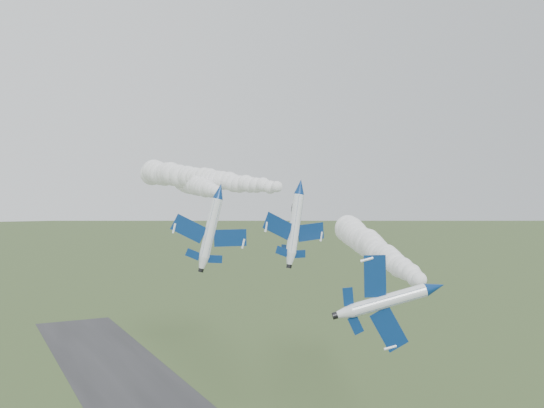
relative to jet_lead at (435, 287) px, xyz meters
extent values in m
cylinder|color=white|center=(0.00, 0.12, -0.01)|extent=(5.10, 8.43, 1.84)
cone|color=navy|center=(-2.16, -4.73, -0.01)|extent=(2.58, 2.76, 1.84)
cone|color=white|center=(2.07, 4.78, -0.01)|extent=(2.41, 2.39, 1.84)
cylinder|color=black|center=(2.48, 5.69, -0.01)|extent=(1.10, 0.93, 0.93)
ellipsoid|color=black|center=(-0.38, -2.08, 0.13)|extent=(2.29, 3.13, 1.23)
cube|color=navy|center=(-0.52, 1.22, 2.85)|extent=(2.20, 2.74, 4.48)
cube|color=navy|center=(0.91, 0.59, -2.95)|extent=(2.20, 2.74, 4.48)
cube|color=navy|center=(1.33, 4.12, 1.53)|extent=(1.01, 1.26, 1.96)
cube|color=navy|center=(2.09, 3.78, -1.56)|extent=(1.01, 1.26, 1.96)
cube|color=navy|center=(2.76, 3.22, 0.33)|extent=(2.62, 2.34, 0.69)
cylinder|color=white|center=(-13.92, 28.34, 10.66)|extent=(4.04, 8.51, 1.79)
cone|color=navy|center=(-15.38, 23.28, 10.66)|extent=(2.33, 2.60, 1.79)
cone|color=white|center=(-12.51, 33.21, 10.66)|extent=(2.22, 2.21, 1.79)
cylinder|color=black|center=(-12.24, 34.16, 10.66)|extent=(1.04, 0.82, 0.91)
ellipsoid|color=black|center=(-14.39, 26.24, 11.21)|extent=(1.94, 3.08, 1.19)
cube|color=navy|center=(-16.52, 29.92, 11.20)|extent=(4.96, 3.53, 1.18)
cube|color=navy|center=(-10.94, 28.31, 9.83)|extent=(4.96, 3.53, 1.18)
cube|color=navy|center=(-14.24, 32.78, 11.03)|extent=(2.18, 1.59, 0.55)
cube|color=navy|center=(-11.27, 31.92, 10.30)|extent=(2.18, 1.59, 0.55)
cube|color=navy|center=(-12.54, 32.04, 11.92)|extent=(1.03, 1.70, 2.15)
cylinder|color=white|center=(-0.78, 28.49, 11.34)|extent=(3.04, 8.99, 1.82)
cone|color=navy|center=(0.00, 22.97, 11.34)|extent=(2.13, 2.54, 1.82)
cone|color=white|center=(-1.53, 33.79, 11.34)|extent=(2.07, 2.13, 1.82)
cylinder|color=black|center=(-1.68, 34.83, 11.34)|extent=(1.00, 0.75, 0.92)
ellipsoid|color=black|center=(-0.36, 26.25, 11.92)|extent=(1.63, 3.17, 1.22)
cube|color=navy|center=(-4.00, 28.88, 11.73)|extent=(5.09, 3.17, 0.97)
cube|color=navy|center=(2.15, 29.75, 10.65)|extent=(5.09, 3.17, 0.97)
cube|color=navy|center=(-3.04, 32.62, 11.63)|extent=(2.23, 1.44, 0.46)
cube|color=navy|center=(0.24, 33.09, 11.05)|extent=(2.23, 1.44, 0.46)
cube|color=navy|center=(-1.13, 32.64, 12.69)|extent=(0.75, 1.74, 2.30)
camera|label=1|loc=(-46.20, -50.68, 10.18)|focal=40.00mm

